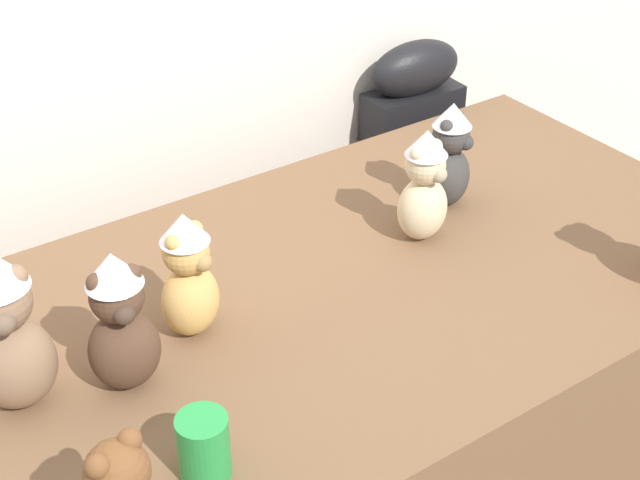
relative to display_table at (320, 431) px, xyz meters
The scene contains 8 objects.
display_table is the anchor object (origin of this frame).
instrument_case 0.94m from the display_table, 39.56° to the left, with size 0.28×0.13×0.92m.
teddy_bear_mocha 0.78m from the display_table, behind, with size 0.16×0.15×0.30m.
teddy_bear_charcoal 0.66m from the display_table, 15.20° to the left, with size 0.14×0.13×0.24m.
teddy_bear_sand 0.58m from the display_table, ahead, with size 0.13×0.11×0.25m.
teddy_bear_honey 0.57m from the display_table, behind, with size 0.14×0.13×0.25m.
teddy_bear_cocoa 0.66m from the display_table, behind, with size 0.13×0.12×0.27m.
party_cup_green 0.66m from the display_table, 145.10° to the right, with size 0.08×0.08×0.11m, color #238C3D.
Camera 1 is at (-0.81, -0.93, 1.83)m, focal length 51.46 mm.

